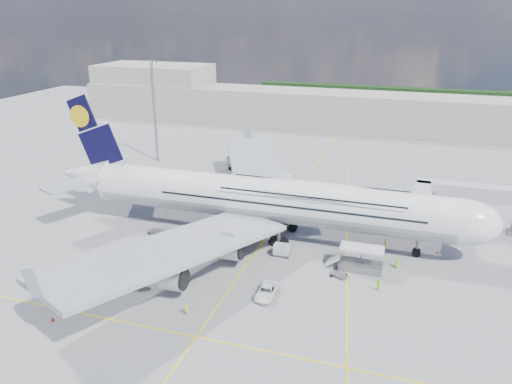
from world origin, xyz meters
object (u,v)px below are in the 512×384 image
(service_van, at_px, (267,292))
(crew_van, at_px, (397,263))
(cone_nose, at_px, (437,252))
(dolly_nose_near, at_px, (281,250))
(cone_tail, at_px, (110,200))
(dolly_row_b, at_px, (175,268))
(catering_truck_inner, at_px, (280,184))
(crew_wing, at_px, (185,271))
(baggage_tug, at_px, (134,281))
(airliner, at_px, (269,199))
(crew_loader, at_px, (378,286))
(jet_bridge, at_px, (450,196))
(crew_tug, at_px, (186,309))
(dolly_row_a, at_px, (139,253))
(crew_nose, at_px, (385,244))
(dolly_back, at_px, (158,232))
(cone_wing_right_outer, at_px, (53,319))
(dolly_row_c, at_px, (161,262))
(catering_truck_outer, at_px, (240,164))
(light_mast, at_px, (154,110))
(cargo_loader, at_px, (360,262))
(cone_wing_right_inner, at_px, (223,248))
(dolly_nose_far, at_px, (339,275))
(cone_wing_left_outer, at_px, (253,182))
(cone_wing_left_inner, at_px, (233,187))

(service_van, height_order, crew_van, crew_van)
(cone_nose, bearing_deg, dolly_nose_near, -160.35)
(service_van, relative_size, cone_tail, 8.52)
(crew_van, xyz_separation_m, cone_nose, (6.00, 7.00, -0.62))
(dolly_row_b, relative_size, catering_truck_inner, 0.46)
(cone_tail, bearing_deg, crew_wing, -39.51)
(baggage_tug, bearing_deg, airliner, 41.03)
(crew_loader, xyz_separation_m, crew_van, (2.23, 7.82, -0.07))
(jet_bridge, relative_size, crew_tug, 12.12)
(crew_tug, relative_size, cone_tail, 2.47)
(baggage_tug, height_order, crew_tug, baggage_tug)
(dolly_nose_near, height_order, cone_tail, dolly_nose_near)
(crew_van, bearing_deg, cone_nose, -45.78)
(service_van, bearing_deg, crew_loader, 21.39)
(dolly_row_a, distance_m, crew_nose, 40.26)
(dolly_nose_near, relative_size, crew_loader, 1.70)
(catering_truck_inner, bearing_deg, jet_bridge, -0.57)
(dolly_back, xyz_separation_m, cone_wing_right_outer, (-0.24, -27.49, -0.10))
(dolly_row_c, relative_size, catering_truck_outer, 0.48)
(light_mast, bearing_deg, dolly_row_c, -61.33)
(dolly_row_b, xyz_separation_m, crew_tug, (5.89, -8.77, -0.38))
(cone_nose, bearing_deg, jet_bridge, 79.85)
(jet_bridge, xyz_separation_m, cargo_loader, (-12.99, -18.04, -5.60))
(crew_van, bearing_deg, cone_wing_right_inner, 89.75)
(jet_bridge, relative_size, cargo_loader, 2.20)
(crew_van, bearing_deg, dolly_row_c, 102.72)
(crew_wing, bearing_deg, crew_nose, -63.83)
(dolly_row_a, relative_size, catering_truck_inner, 0.39)
(dolly_nose_far, bearing_deg, cone_wing_right_outer, -117.84)
(service_van, xyz_separation_m, cone_wing_left_outer, (-16.44, 44.43, -0.47))
(catering_truck_outer, bearing_deg, dolly_row_b, -62.77)
(dolly_row_a, bearing_deg, cone_wing_left_inner, 66.74)
(light_mast, relative_size, dolly_row_a, 8.09)
(dolly_row_a, relative_size, cone_wing_left_outer, 5.59)
(service_van, bearing_deg, dolly_back, 149.04)
(dolly_row_b, height_order, dolly_back, dolly_row_b)
(airliner, distance_m, cone_wing_left_inner, 26.60)
(crew_loader, xyz_separation_m, crew_tug, (-23.17, -13.36, -0.15))
(cone_wing_right_outer, xyz_separation_m, cone_tail, (-16.88, 38.60, 0.02))
(cone_nose, bearing_deg, crew_wing, -151.83)
(dolly_nose_near, bearing_deg, service_van, -83.57)
(dolly_nose_near, xyz_separation_m, service_van, (1.25, -12.31, -0.32))
(cone_wing_right_outer, bearing_deg, dolly_nose_far, 34.05)
(dolly_nose_near, bearing_deg, baggage_tug, -138.26)
(dolly_row_c, bearing_deg, dolly_back, 110.06)
(cone_wing_right_outer, bearing_deg, crew_loader, 27.06)
(jet_bridge, xyz_separation_m, dolly_row_a, (-47.33, -24.22, -6.53))
(crew_tug, height_order, cone_wing_right_inner, crew_tug)
(dolly_row_c, relative_size, catering_truck_inner, 0.40)
(dolly_row_c, xyz_separation_m, dolly_back, (-6.40, 10.99, -0.63))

